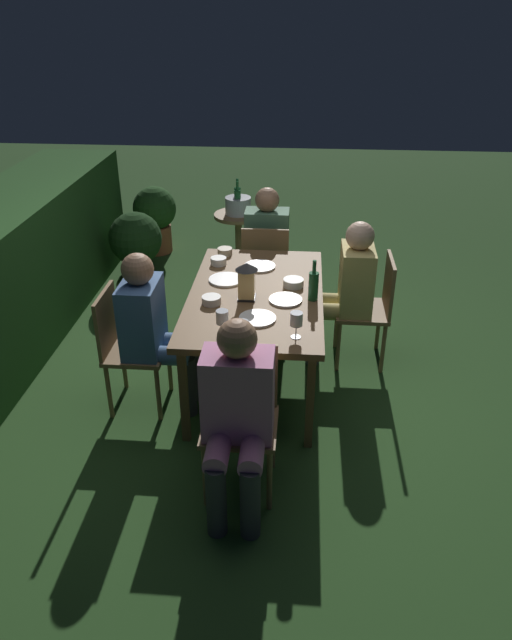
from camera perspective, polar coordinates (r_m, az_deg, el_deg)
ground_plane at (r=4.56m, az=0.00°, el=-5.69°), size 16.00×16.00×0.00m
dining_table at (r=4.22m, az=0.00°, el=1.96°), size 1.61×0.94×0.73m
chair_head_near at (r=3.43m, az=-1.44°, el=-8.78°), size 0.40×0.42×0.87m
person_in_pink at (r=3.18m, az=-1.84°, el=-8.73°), size 0.48×0.38×1.15m
chair_head_far at (r=5.25m, az=0.93°, el=5.17°), size 0.40×0.42×0.87m
person_in_green at (r=5.38m, az=1.09°, el=7.48°), size 0.48×0.38×1.15m
chair_side_right_a at (r=4.15m, az=-12.33°, el=-2.25°), size 0.42×0.40×0.87m
person_in_blue at (r=4.03m, az=-9.88°, el=-0.53°), size 0.38×0.47×1.15m
chair_side_left_b at (r=4.65m, az=10.98°, el=1.40°), size 0.42×0.40×0.87m
person_in_mustard at (r=4.57m, az=8.72°, el=3.19°), size 0.38×0.47×1.15m
lantern_centerpiece at (r=4.05m, az=-0.90°, el=3.95°), size 0.15×0.15×0.27m
green_bottle_on_table at (r=4.07m, az=5.52°, el=3.34°), size 0.07×0.07×0.29m
wine_glass_a at (r=3.49m, az=-1.28°, el=-0.87°), size 0.08×0.08×0.17m
wine_glass_b at (r=3.59m, az=3.89°, el=-0.03°), size 0.08×0.08×0.17m
wine_glass_c at (r=3.61m, az=-3.26°, el=0.16°), size 0.08×0.08×0.17m
plate_a at (r=4.60m, az=0.36°, el=5.17°), size 0.24×0.24×0.01m
plate_b at (r=4.38m, az=-2.88°, el=3.89°), size 0.26×0.26×0.01m
plate_c at (r=4.08m, az=2.84°, el=1.95°), size 0.23×0.23×0.01m
plate_d at (r=3.84m, az=0.14°, el=0.16°), size 0.24×0.24×0.01m
bowl_olives at (r=4.84m, az=-2.99°, el=6.61°), size 0.12×0.12×0.05m
bowl_bread at (r=4.66m, az=-3.61°, el=5.69°), size 0.12×0.12×0.06m
bowl_salad at (r=4.04m, az=-4.30°, el=1.95°), size 0.13×0.13×0.05m
bowl_dip at (r=4.29m, az=3.61°, el=3.62°), size 0.15×0.15×0.05m
side_table at (r=6.17m, az=-1.68°, el=8.18°), size 0.49×0.49×0.65m
ice_bucket at (r=6.07m, az=-1.73°, el=11.03°), size 0.26×0.26×0.34m
potted_plant_by_hedge at (r=6.07m, az=-11.45°, el=7.35°), size 0.52×0.52×0.73m
potted_plant_corner at (r=6.84m, az=-9.63°, el=9.85°), size 0.48×0.48×0.75m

